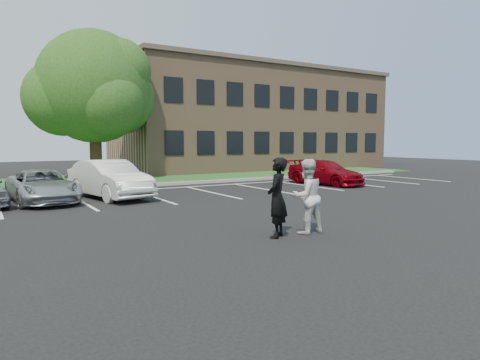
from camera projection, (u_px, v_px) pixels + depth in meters
name	position (u px, v px, depth m)	size (l,w,h in m)	color
ground_plane	(260.00, 231.00, 11.01)	(90.00, 90.00, 0.00)	black
curb	(124.00, 186.00, 21.18)	(40.00, 0.30, 0.15)	gray
grass_strip	(104.00, 181.00, 24.58)	(44.00, 8.00, 0.08)	#1E511F
stall_lines	(174.00, 192.00, 19.33)	(34.00, 5.36, 0.01)	silver
office_building	(251.00, 119.00, 36.59)	(22.40, 10.40, 8.30)	#937255
tree	(95.00, 90.00, 25.34)	(7.80, 7.20, 8.80)	black
man_black_suit	(277.00, 198.00, 10.24)	(0.70, 0.46, 1.93)	black
man_white_shirt	(306.00, 196.00, 10.70)	(0.91, 0.71, 1.87)	silver
car_silver_minivan	(42.00, 186.00, 16.07)	(2.05, 4.45, 1.24)	#ACAFB4
car_white_sedan	(110.00, 179.00, 17.32)	(1.64, 4.71, 1.55)	silver
car_red_compact	(325.00, 172.00, 22.80)	(1.80, 4.44, 1.29)	maroon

